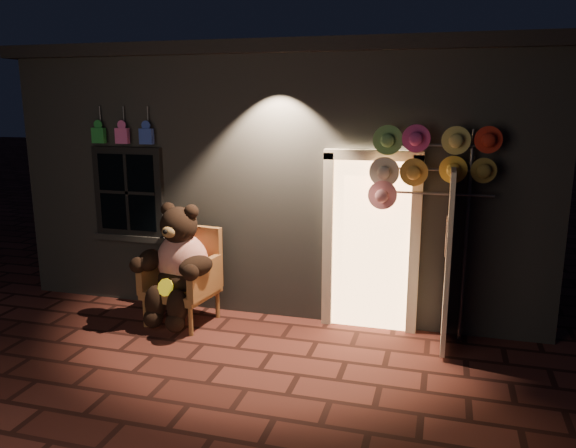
% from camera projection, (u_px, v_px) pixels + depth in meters
% --- Properties ---
extents(ground, '(60.00, 60.00, 0.00)m').
position_uv_depth(ground, '(223.00, 365.00, 5.97)').
color(ground, '#5B2922').
rests_on(ground, ground).
extents(shop_building, '(7.30, 5.95, 3.51)m').
position_uv_depth(shop_building, '(311.00, 162.00, 9.34)').
color(shop_building, slate).
rests_on(shop_building, ground).
extents(wicker_armchair, '(0.91, 0.84, 1.19)m').
position_uv_depth(wicker_armchair, '(185.00, 275.00, 7.09)').
color(wicker_armchair, olive).
rests_on(wicker_armchair, ground).
extents(teddy_bear, '(1.07, 0.89, 1.48)m').
position_uv_depth(teddy_bear, '(178.00, 264.00, 6.91)').
color(teddy_bear, red).
rests_on(teddy_bear, ground).
extents(hat_rack, '(1.40, 0.22, 2.47)m').
position_uv_depth(hat_rack, '(431.00, 164.00, 6.20)').
color(hat_rack, '#59595E').
rests_on(hat_rack, ground).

